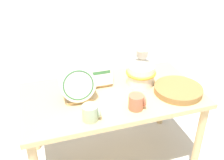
{
  "coord_description": "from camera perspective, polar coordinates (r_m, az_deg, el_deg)",
  "views": [
    {
      "loc": [
        -0.47,
        -1.5,
        1.65
      ],
      "look_at": [
        0.0,
        0.0,
        0.74
      ],
      "focal_mm": 42.0,
      "sensor_mm": 36.0,
      "label": 1
    }
  ],
  "objects": [
    {
      "name": "ground_plane",
      "position": [
        2.28,
        -0.0,
        -16.42
      ],
      "size": [
        14.0,
        14.0,
        0.0
      ],
      "primitive_type": "plane",
      "color": "beige"
    },
    {
      "name": "display_table",
      "position": [
        1.92,
        -0.0,
        -4.92
      ],
      "size": [
        1.27,
        0.69,
        0.63
      ],
      "color": "tan",
      "rests_on": "ground_plane"
    },
    {
      "name": "ceramic_vase",
      "position": [
        1.94,
        6.35,
        2.3
      ],
      "size": [
        0.22,
        0.22,
        0.3
      ],
      "color": "white",
      "rests_on": "display_table"
    },
    {
      "name": "dish_rack_round_plates",
      "position": [
        1.77,
        -7.63,
        -0.97
      ],
      "size": [
        0.24,
        0.19,
        0.26
      ],
      "color": "tan",
      "rests_on": "display_table"
    },
    {
      "name": "dish_rack_square_plates",
      "position": [
        1.96,
        -3.24,
        1.23
      ],
      "size": [
        0.19,
        0.18,
        0.21
      ],
      "color": "tan",
      "rests_on": "display_table"
    },
    {
      "name": "wicker_charger_stack",
      "position": [
        1.93,
        14.2,
        -2.06
      ],
      "size": [
        0.34,
        0.34,
        0.04
      ],
      "color": "olive",
      "rests_on": "display_table"
    },
    {
      "name": "mug_sage_glaze",
      "position": [
        1.61,
        -4.58,
        -7.08
      ],
      "size": [
        0.11,
        0.1,
        0.1
      ],
      "color": "#9EB28E",
      "rests_on": "display_table"
    },
    {
      "name": "mug_terracotta_glaze",
      "position": [
        1.7,
        5.41,
        -4.76
      ],
      "size": [
        0.11,
        0.1,
        0.1
      ],
      "color": "#B76647",
      "rests_on": "display_table"
    }
  ]
}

